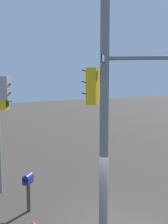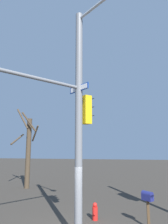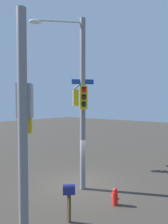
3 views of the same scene
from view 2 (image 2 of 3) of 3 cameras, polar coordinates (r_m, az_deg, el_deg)
main_signal_pole_assembly at (r=6.97m, az=-4.92°, el=2.45°), size 4.59×5.73×8.52m
fire_hydrant at (r=9.81m, az=3.20°, el=-26.81°), size 0.38×0.24×0.73m
mailbox at (r=9.11m, az=17.88°, el=-22.77°), size 0.48×0.48×1.41m
bare_tree_behind_pole at (r=16.43m, az=-15.92°, el=-10.19°), size 2.04×1.86×6.15m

